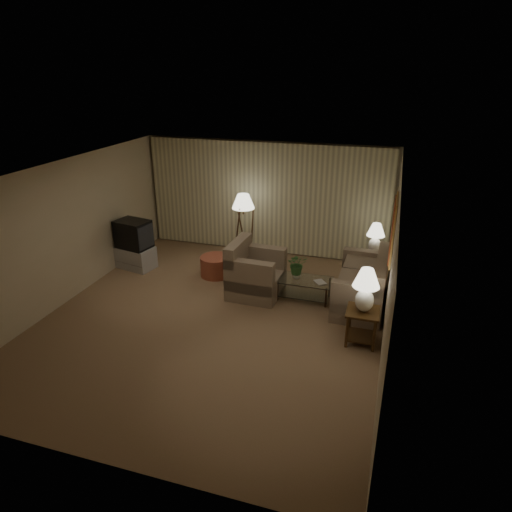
{
  "coord_description": "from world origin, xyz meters",
  "views": [
    {
      "loc": [
        2.89,
        -6.77,
        4.3
      ],
      "look_at": [
        0.62,
        0.6,
        1.06
      ],
      "focal_mm": 32.0,
      "sensor_mm": 36.0,
      "label": 1
    }
  ],
  "objects": [
    {
      "name": "ground",
      "position": [
        0.0,
        0.0,
        0.0
      ],
      "size": [
        7.0,
        7.0,
        0.0
      ],
      "primitive_type": "plane",
      "color": "#906B4F",
      "rests_on": "ground"
    },
    {
      "name": "side_table_far",
      "position": [
        2.65,
        2.56,
        0.39
      ],
      "size": [
        0.44,
        0.37,
        0.6
      ],
      "color": "#321E0D",
      "rests_on": "ground"
    },
    {
      "name": "table_lamp_far",
      "position": [
        2.65,
        2.56,
        0.99
      ],
      "size": [
        0.38,
        0.38,
        0.66
      ],
      "color": "white",
      "rests_on": "side_table_far"
    },
    {
      "name": "floor_lamp",
      "position": [
        -0.34,
        2.73,
        0.84
      ],
      "size": [
        0.52,
        0.52,
        1.61
      ],
      "color": "#321E0D",
      "rests_on": "ground"
    },
    {
      "name": "sofa",
      "position": [
        2.5,
        1.31,
        0.4
      ],
      "size": [
        1.81,
        0.93,
        0.8
      ],
      "rotation": [
        0.0,
        0.0,
        -1.58
      ],
      "color": "gray",
      "rests_on": "ground"
    },
    {
      "name": "room_shell",
      "position": [
        0.02,
        1.51,
        1.75
      ],
      "size": [
        6.04,
        7.02,
        2.72
      ],
      "color": "beige",
      "rests_on": "ground"
    },
    {
      "name": "crt_tv",
      "position": [
        -2.55,
        1.57,
        0.81
      ],
      "size": [
        0.93,
        0.81,
        0.62
      ],
      "primitive_type": "cube",
      "rotation": [
        0.0,
        0.0,
        -0.2
      ],
      "color": "black",
      "rests_on": "tv_cabinet"
    },
    {
      "name": "ottoman",
      "position": [
        -0.65,
        1.71,
        0.22
      ],
      "size": [
        0.87,
        0.87,
        0.44
      ],
      "primitive_type": "cylinder",
      "rotation": [
        0.0,
        0.0,
        -0.4
      ],
      "color": "#A14D36",
      "rests_on": "ground"
    },
    {
      "name": "tv_cabinet",
      "position": [
        -2.55,
        1.57,
        0.25
      ],
      "size": [
        1.04,
        0.85,
        0.5
      ],
      "primitive_type": "cube",
      "rotation": [
        0.0,
        0.0,
        -0.2
      ],
      "color": "#A2A2A4",
      "rests_on": "ground"
    },
    {
      "name": "side_table_near",
      "position": [
        2.65,
        -0.04,
        0.41
      ],
      "size": [
        0.53,
        0.53,
        0.6
      ],
      "color": "#321E0D",
      "rests_on": "ground"
    },
    {
      "name": "armchair",
      "position": [
        0.46,
        1.13,
        0.44
      ],
      "size": [
        1.11,
        1.06,
        0.87
      ],
      "rotation": [
        0.0,
        0.0,
        1.53
      ],
      "color": "gray",
      "rests_on": "ground"
    },
    {
      "name": "book",
      "position": [
        1.67,
        1.11,
        0.42
      ],
      "size": [
        0.29,
        0.3,
        0.02
      ],
      "primitive_type": "imported",
      "rotation": [
        0.0,
        0.0,
        0.64
      ],
      "color": "olive",
      "rests_on": "coffee_table"
    },
    {
      "name": "flowers",
      "position": [
        1.27,
        1.21,
        0.79
      ],
      "size": [
        0.48,
        0.44,
        0.43
      ],
      "primitive_type": "imported",
      "rotation": [
        0.0,
        0.0,
        0.33
      ],
      "color": "#376C30",
      "rests_on": "vase"
    },
    {
      "name": "coffee_table",
      "position": [
        1.42,
        1.21,
        0.28
      ],
      "size": [
        1.1,
        0.6,
        0.41
      ],
      "color": "silver",
      "rests_on": "ground"
    },
    {
      "name": "vase",
      "position": [
        1.27,
        1.21,
        0.49
      ],
      "size": [
        0.2,
        0.2,
        0.16
      ],
      "primitive_type": "imported",
      "rotation": [
        0.0,
        0.0,
        -0.35
      ],
      "color": "white",
      "rests_on": "coffee_table"
    },
    {
      "name": "table_lamp_near",
      "position": [
        2.65,
        -0.04,
        1.04
      ],
      "size": [
        0.43,
        0.43,
        0.75
      ],
      "color": "white",
      "rests_on": "side_table_near"
    }
  ]
}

